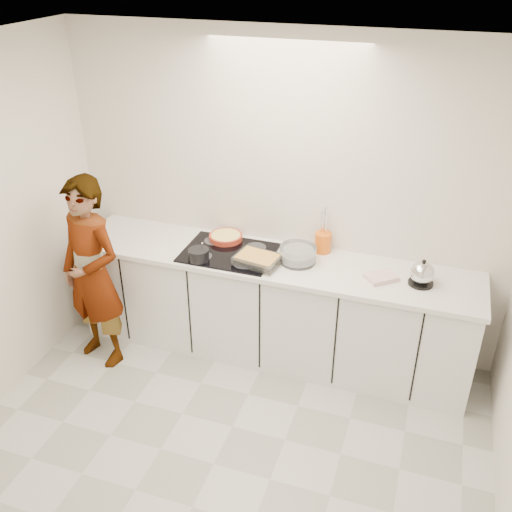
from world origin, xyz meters
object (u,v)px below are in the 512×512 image
(kettle, at_px, (422,274))
(saucepan, at_px, (199,255))
(tart_dish, at_px, (226,237))
(utensil_crock, at_px, (323,242))
(mixing_bowl, at_px, (298,255))
(baking_dish, at_px, (258,259))
(hob, at_px, (229,253))
(cook, at_px, (92,274))

(kettle, bearing_deg, saucepan, -173.01)
(tart_dish, bearing_deg, utensil_crock, 5.69)
(saucepan, relative_size, mixing_bowl, 0.72)
(saucepan, distance_m, utensil_crock, 0.99)
(baking_dish, bearing_deg, hob, 160.52)
(tart_dish, xyz_separation_m, utensil_crock, (0.80, 0.08, 0.04))
(baking_dish, bearing_deg, utensil_crock, 40.72)
(tart_dish, relative_size, cook, 0.22)
(kettle, relative_size, cook, 0.14)
(hob, bearing_deg, tart_dish, 117.53)
(tart_dish, bearing_deg, cook, -142.28)
(baking_dish, bearing_deg, kettle, 5.06)
(hob, relative_size, tart_dish, 1.99)
(saucepan, height_order, utensil_crock, saucepan)
(baking_dish, bearing_deg, mixing_bowl, 26.71)
(saucepan, relative_size, kettle, 0.92)
(hob, xyz_separation_m, utensil_crock, (0.70, 0.27, 0.07))
(hob, distance_m, tart_dish, 0.22)
(hob, relative_size, baking_dish, 1.94)
(baking_dish, distance_m, kettle, 1.22)
(kettle, xyz_separation_m, cook, (-2.46, -0.49, -0.19))
(baking_dish, xyz_separation_m, utensil_crock, (0.43, 0.37, 0.03))
(cook, bearing_deg, tart_dish, 53.16)
(mixing_bowl, distance_m, kettle, 0.93)
(utensil_crock, relative_size, cook, 0.10)
(kettle, bearing_deg, tart_dish, 173.56)
(baking_dish, xyz_separation_m, mixing_bowl, (0.28, 0.14, 0.01))
(saucepan, distance_m, baking_dish, 0.46)
(tart_dish, height_order, cook, cook)
(hob, xyz_separation_m, mixing_bowl, (0.56, 0.04, 0.05))
(baking_dish, bearing_deg, tart_dish, 142.55)
(mixing_bowl, bearing_deg, hob, -175.49)
(saucepan, xyz_separation_m, utensil_crock, (0.88, 0.46, 0.02))
(hob, bearing_deg, saucepan, -132.00)
(tart_dish, xyz_separation_m, saucepan, (-0.08, -0.38, 0.02))
(hob, distance_m, saucepan, 0.27)
(utensil_crock, bearing_deg, cook, -155.76)
(saucepan, height_order, kettle, kettle)
(kettle, bearing_deg, utensil_crock, 161.81)
(kettle, relative_size, utensil_crock, 1.42)
(tart_dish, height_order, baking_dish, baking_dish)
(hob, relative_size, kettle, 3.11)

